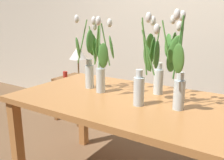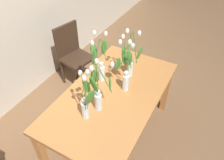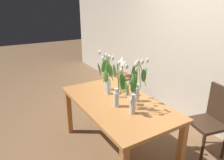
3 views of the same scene
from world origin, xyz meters
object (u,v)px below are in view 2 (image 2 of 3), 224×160
dining_table (113,99)px  tulip_vase_0 (130,60)px  tulip_vase_1 (86,103)px  dining_chair (73,52)px  tulip_vase_2 (100,63)px  tulip_vase_3 (126,72)px  tulip_vase_4 (97,91)px

dining_table → tulip_vase_0: 0.45m
tulip_vase_1 → dining_chair: bearing=43.0°
tulip_vase_1 → tulip_vase_2: (0.52, 0.17, 0.04)m
dining_table → tulip_vase_3: (0.14, -0.07, 0.30)m
tulip_vase_4 → dining_chair: tulip_vase_4 is taller
tulip_vase_4 → dining_chair: size_ratio=0.59×
tulip_vase_3 → dining_chair: tulip_vase_3 is taller
dining_table → tulip_vase_0: size_ratio=2.75×
tulip_vase_2 → tulip_vase_3: size_ratio=0.98×
tulip_vase_0 → tulip_vase_4: size_ratio=1.06×
tulip_vase_2 → tulip_vase_0: bearing=-50.5°
tulip_vase_4 → dining_table: bearing=-4.3°
tulip_vase_3 → dining_table: bearing=154.4°
dining_table → tulip_vase_4: (-0.26, 0.02, 0.33)m
tulip_vase_4 → tulip_vase_2: bearing=28.1°
tulip_vase_0 → dining_chair: bearing=72.8°
tulip_vase_0 → dining_table: bearing=176.6°
tulip_vase_2 → dining_chair: (0.53, 0.80, -0.44)m
tulip_vase_1 → tulip_vase_2: size_ratio=1.01×
dining_table → tulip_vase_3: size_ratio=2.81×
dining_chair → tulip_vase_0: bearing=-107.2°
tulip_vase_3 → tulip_vase_4: (-0.40, 0.09, 0.02)m
tulip_vase_2 → dining_table: bearing=-120.3°
tulip_vase_0 → dining_chair: tulip_vase_0 is taller
tulip_vase_0 → dining_chair: (0.32, 1.05, -0.43)m
dining_table → tulip_vase_2: (0.13, 0.23, 0.31)m
dining_table → tulip_vase_2: 0.41m
tulip_vase_1 → tulip_vase_2: 0.55m
dining_table → tulip_vase_4: tulip_vase_4 is taller
tulip_vase_0 → tulip_vase_1: (-0.72, 0.07, -0.03)m
dining_table → dining_chair: (0.66, 1.03, -0.12)m
tulip_vase_3 → tulip_vase_4: 0.41m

